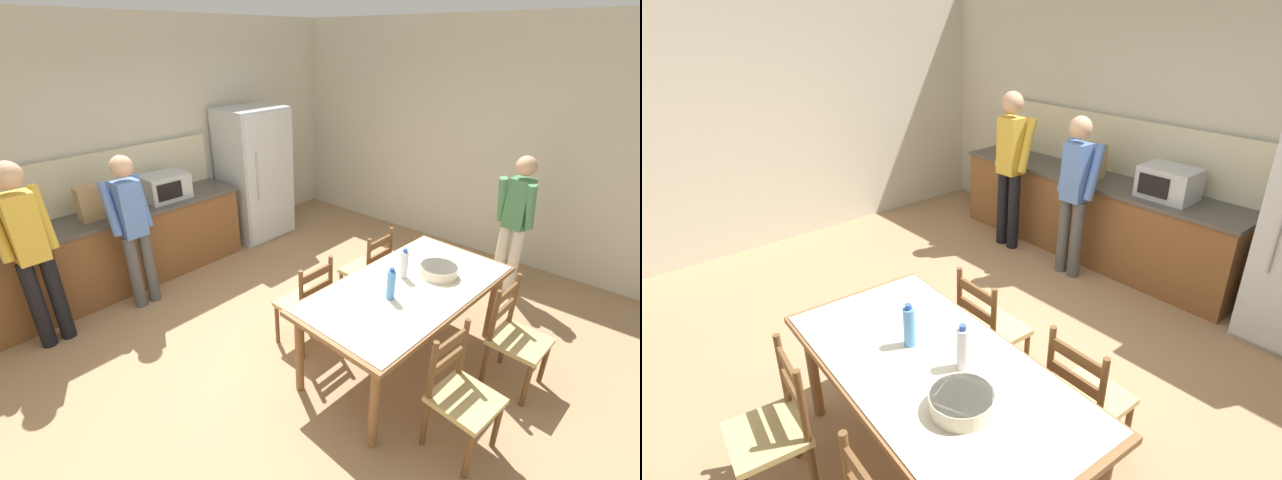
{
  "view_description": "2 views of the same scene",
  "coord_description": "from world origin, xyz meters",
  "views": [
    {
      "loc": [
        -2.12,
        -2.37,
        2.64
      ],
      "look_at": [
        0.29,
        -0.19,
        1.09
      ],
      "focal_mm": 24.0,
      "sensor_mm": 36.0,
      "label": 1
    },
    {
      "loc": [
        2.33,
        -2.18,
        2.53
      ],
      "look_at": [
        0.08,
        -0.23,
        1.15
      ],
      "focal_mm": 28.0,
      "sensor_mm": 36.0,
      "label": 2
    }
  ],
  "objects": [
    {
      "name": "ground_plane",
      "position": [
        0.0,
        0.0,
        0.0
      ],
      "size": [
        8.32,
        8.32,
        0.0
      ],
      "primitive_type": "plane",
      "color": "#9E7A56"
    },
    {
      "name": "wall_back",
      "position": [
        0.0,
        2.66,
        1.45
      ],
      "size": [
        6.52,
        0.12,
        2.9
      ],
      "primitive_type": "cube",
      "color": "beige",
      "rests_on": "ground"
    },
    {
      "name": "wall_left",
      "position": [
        -3.26,
        0.0,
        1.45
      ],
      "size": [
        0.12,
        5.2,
        2.9
      ],
      "primitive_type": "cube",
      "color": "beige",
      "rests_on": "ground"
    },
    {
      "name": "kitchen_counter",
      "position": [
        -0.62,
        2.23,
        0.45
      ],
      "size": [
        3.31,
        0.66,
        0.9
      ],
      "color": "brown",
      "rests_on": "ground"
    },
    {
      "name": "counter_splashback",
      "position": [
        -0.62,
        2.54,
        1.2
      ],
      "size": [
        3.27,
        0.03,
        0.6
      ],
      "primitive_type": "cube",
      "color": "beige",
      "rests_on": "kitchen_counter"
    },
    {
      "name": "microwave",
      "position": [
        0.22,
        2.21,
        1.05
      ],
      "size": [
        0.5,
        0.39,
        0.3
      ],
      "color": "#B2B7BC",
      "rests_on": "kitchen_counter"
    },
    {
      "name": "paper_bag",
      "position": [
        -0.64,
        2.2,
        1.08
      ],
      "size": [
        0.24,
        0.16,
        0.36
      ],
      "primitive_type": "cube",
      "color": "tan",
      "rests_on": "kitchen_counter"
    },
    {
      "name": "dining_table",
      "position": [
        0.6,
        -0.89,
        0.7
      ],
      "size": [
        2.0,
        1.08,
        0.78
      ],
      "rotation": [
        0.0,
        0.0,
        -0.06
      ],
      "color": "brown",
      "rests_on": "ground"
    },
    {
      "name": "bottle_near_centre",
      "position": [
        0.36,
        -0.87,
        0.9
      ],
      "size": [
        0.07,
        0.07,
        0.27
      ],
      "color": "#4C8ED6",
      "rests_on": "dining_table"
    },
    {
      "name": "bottle_off_centre",
      "position": [
        0.7,
        -0.77,
        0.9
      ],
      "size": [
        0.07,
        0.07,
        0.27
      ],
      "color": "silver",
      "rests_on": "dining_table"
    },
    {
      "name": "serving_bowl",
      "position": [
        0.94,
        -0.98,
        0.83
      ],
      "size": [
        0.32,
        0.32,
        0.09
      ],
      "color": "beige",
      "rests_on": "dining_table"
    },
    {
      "name": "chair_side_near_left",
      "position": [
        0.12,
        -1.63,
        0.44
      ],
      "size": [
        0.47,
        0.45,
        0.91
      ],
      "rotation": [
        0.0,
        0.0,
        -0.12
      ],
      "color": "brown",
      "rests_on": "ground"
    },
    {
      "name": "chair_side_far_left",
      "position": [
        0.21,
        -0.09,
        0.44
      ],
      "size": [
        0.43,
        0.42,
        0.91
      ],
      "rotation": [
        0.0,
        0.0,
        3.1
      ],
      "color": "brown",
      "rests_on": "ground"
    },
    {
      "name": "chair_side_far_right",
      "position": [
        1.09,
        -0.14,
        0.44
      ],
      "size": [
        0.43,
        0.41,
        0.91
      ],
      "rotation": [
        0.0,
        0.0,
        3.11
      ],
      "color": "brown",
      "rests_on": "ground"
    },
    {
      "name": "person_at_sink",
      "position": [
        -1.36,
        1.71,
        0.99
      ],
      "size": [
        0.44,
        0.3,
        1.76
      ],
      "rotation": [
        0.0,
        0.0,
        1.57
      ],
      "color": "black",
      "rests_on": "ground"
    },
    {
      "name": "person_at_counter",
      "position": [
        -0.46,
        1.69,
        0.92
      ],
      "size": [
        0.41,
        0.28,
        1.64
      ],
      "rotation": [
        0.0,
        0.0,
        1.57
      ],
      "color": "#4C4C4C",
      "rests_on": "ground"
    }
  ]
}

